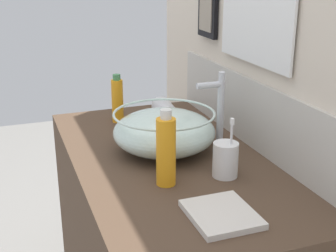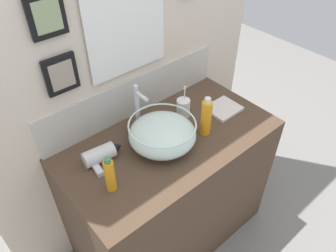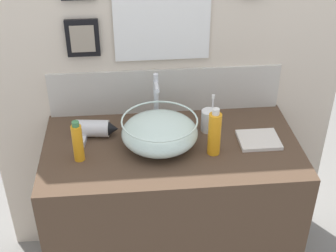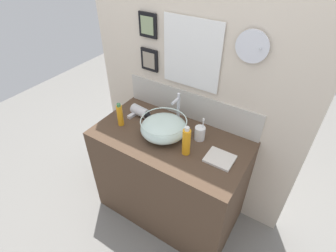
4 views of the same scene
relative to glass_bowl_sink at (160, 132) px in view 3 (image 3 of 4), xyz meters
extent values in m
cube|color=#4C3828|center=(0.05, 0.00, -0.49)|extent=(1.13, 0.60, 0.84)
cube|color=beige|center=(0.05, 0.33, 0.30)|extent=(1.72, 0.06, 2.41)
cube|color=beige|center=(0.05, 0.29, 0.04)|extent=(1.11, 0.02, 0.23)
cube|color=white|center=(0.04, 0.29, 0.45)|extent=(0.37, 0.01, 0.42)
cube|color=white|center=(0.04, 0.28, 0.45)|extent=(0.43, 0.01, 0.48)
cube|color=black|center=(-0.31, 0.28, 0.33)|extent=(0.15, 0.02, 0.17)
cube|color=gray|center=(-0.31, 0.27, 0.33)|extent=(0.11, 0.01, 0.12)
ellipsoid|color=silver|center=(0.00, 0.00, 0.00)|extent=(0.33, 0.33, 0.13)
torus|color=silver|center=(0.00, 0.00, 0.06)|extent=(0.33, 0.33, 0.01)
torus|color=#B2B7BC|center=(0.00, 0.00, -0.07)|extent=(0.12, 0.12, 0.01)
cylinder|color=silver|center=(0.00, 0.20, 0.04)|extent=(0.02, 0.02, 0.22)
cylinder|color=silver|center=(0.00, 0.15, 0.14)|extent=(0.02, 0.09, 0.02)
cylinder|color=silver|center=(0.00, 0.20, 0.16)|extent=(0.02, 0.02, 0.03)
cylinder|color=silver|center=(-0.30, 0.10, -0.03)|extent=(0.16, 0.09, 0.08)
cone|color=black|center=(-0.20, 0.09, -0.03)|extent=(0.05, 0.07, 0.07)
cube|color=silver|center=(-0.34, 0.06, -0.06)|extent=(0.04, 0.09, 0.02)
cylinder|color=white|center=(0.23, 0.10, -0.02)|extent=(0.07, 0.07, 0.10)
cylinder|color=white|center=(0.25, 0.11, 0.01)|extent=(0.01, 0.01, 0.16)
cube|color=white|center=(0.25, 0.11, 0.10)|extent=(0.01, 0.01, 0.02)
cylinder|color=orange|center=(-0.34, -0.07, 0.01)|extent=(0.04, 0.04, 0.17)
cylinder|color=#3F7F4C|center=(-0.34, -0.07, 0.11)|extent=(0.03, 0.03, 0.02)
cylinder|color=orange|center=(0.22, -0.08, 0.03)|extent=(0.05, 0.05, 0.19)
cylinder|color=silver|center=(0.22, -0.08, 0.13)|extent=(0.03, 0.03, 0.03)
cube|color=silver|center=(0.44, -0.01, -0.06)|extent=(0.18, 0.16, 0.02)
camera|label=1|loc=(1.33, -0.47, 0.52)|focal=50.00mm
camera|label=2|loc=(-0.75, -0.91, 1.07)|focal=35.00mm
camera|label=3|loc=(-0.12, -1.68, 1.11)|focal=50.00mm
camera|label=4|loc=(0.81, -1.21, 1.15)|focal=28.00mm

